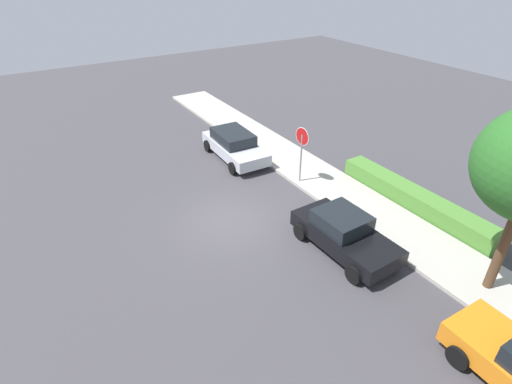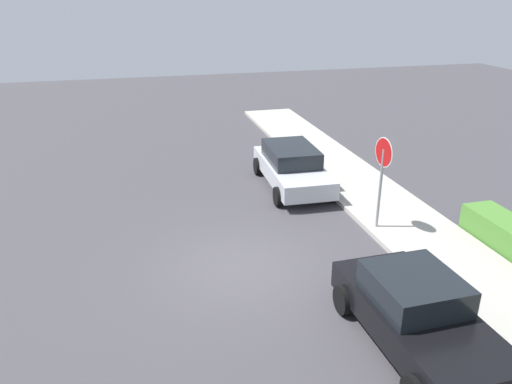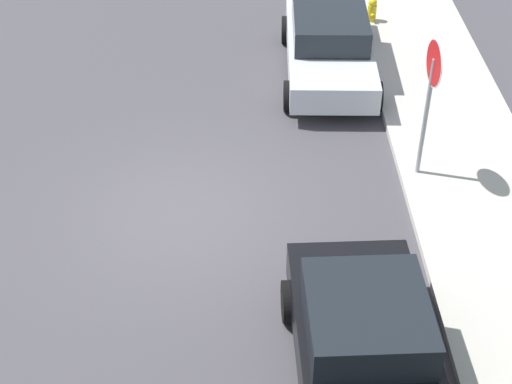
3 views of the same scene
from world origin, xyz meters
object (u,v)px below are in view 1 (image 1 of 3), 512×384
Objects in this scene: parked_car_silver at (234,145)px; fire_hydrant at (235,132)px; parked_car_black at (344,233)px; stop_sign at (302,146)px.

fire_hydrant is (-2.30, 1.31, -0.39)m from parked_car_silver.
stop_sign is at bearing 160.95° from parked_car_black.
parked_car_black is 11.13m from fire_hydrant.
parked_car_silver is 8.70m from parked_car_black.
stop_sign reaches higher than parked_car_black.
parked_car_black reaches higher than parked_car_silver.
fire_hydrant is at bearing 179.68° from stop_sign.
stop_sign is 4.34m from parked_car_silver.
stop_sign reaches higher than fire_hydrant.
stop_sign is 0.68× the size of parked_car_black.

